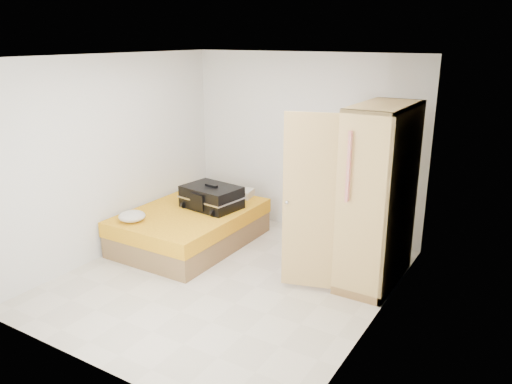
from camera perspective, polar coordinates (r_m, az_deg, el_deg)
The scene contains 7 objects.
room at distance 5.66m, azimuth -3.46°, elevation 1.94°, with size 4.00×4.02×2.60m.
bed at distance 7.06m, azimuth -7.45°, elevation -3.94°, with size 1.42×2.02×0.50m.
wardrobe at distance 5.86m, azimuth 13.22°, elevation -1.02°, with size 1.15×1.35×2.10m.
person at distance 6.09m, azimuth 7.07°, elevation -0.45°, with size 0.69×0.46×1.90m, color #B90B0D.
suitcase at distance 7.00m, azimuth -5.11°, elevation -0.58°, with size 0.85×0.68×0.34m.
round_cushion at distance 6.69m, azimuth -13.99°, elevation -2.70°, with size 0.35×0.35×0.13m, color beige.
pillow at distance 7.52m, azimuth -2.64°, elevation -0.01°, with size 0.60×0.30×0.11m, color beige.
Camera 1 is at (3.11, -4.47, 2.81)m, focal length 35.00 mm.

